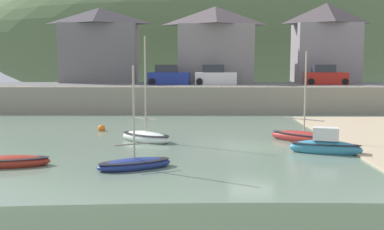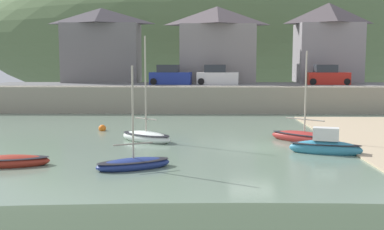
{
  "view_description": "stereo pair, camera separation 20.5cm",
  "coord_description": "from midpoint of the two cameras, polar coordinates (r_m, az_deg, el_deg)",
  "views": [
    {
      "loc": [
        -3.13,
        -25.23,
        4.81
      ],
      "look_at": [
        -3.35,
        0.37,
        1.75
      ],
      "focal_mm": 43.08,
      "sensor_mm": 36.0,
      "label": 1
    },
    {
      "loc": [
        -2.92,
        -25.23,
        4.81
      ],
      "look_at": [
        -3.35,
        0.37,
        1.75
      ],
      "focal_mm": 43.08,
      "sensor_mm": 36.0,
      "label": 2
    }
  ],
  "objects": [
    {
      "name": "mooring_buoy",
      "position": [
        32.09,
        -10.87,
        -1.65
      ],
      "size": [
        0.51,
        0.51,
        0.51
      ],
      "color": "orange",
      "rests_on": "ground"
    },
    {
      "name": "motorboat_with_cabin",
      "position": [
        28.05,
        13.94,
        -2.69
      ],
      "size": [
        4.02,
        3.66,
        5.52
      ],
      "rotation": [
        0.0,
        0.0,
        -0.71
      ],
      "color": "maroon",
      "rests_on": "ground"
    },
    {
      "name": "parked_car_end_of_row",
      "position": [
        47.7,
        16.53,
        4.61
      ],
      "size": [
        4.14,
        1.82,
        1.95
      ],
      "rotation": [
        0.0,
        0.0,
        -0.02
      ],
      "color": "red",
      "rests_on": "ground"
    },
    {
      "name": "ground",
      "position": [
        16.93,
        16.27,
        -9.39
      ],
      "size": [
        48.0,
        41.0,
        0.61
      ],
      "color": "slate"
    },
    {
      "name": "waterfront_building_centre",
      "position": [
        50.5,
        3.23,
        8.77
      ],
      "size": [
        8.22,
        5.63,
        8.13
      ],
      "color": "gray",
      "rests_on": "ground"
    },
    {
      "name": "parked_car_by_wall",
      "position": [
        46.0,
        3.25,
        4.81
      ],
      "size": [
        4.19,
        1.94,
        1.95
      ],
      "rotation": [
        0.0,
        0.0,
        -0.06
      ],
      "color": "silver",
      "rests_on": "ground"
    },
    {
      "name": "sailboat_white_hull",
      "position": [
        27.59,
        -5.49,
        -2.67
      ],
      "size": [
        3.69,
        3.17,
        6.38
      ],
      "rotation": [
        0.0,
        0.0,
        -0.61
      ],
      "color": "white",
      "rests_on": "ground"
    },
    {
      "name": "waterfront_building_right",
      "position": [
        52.36,
        16.58,
        8.65
      ],
      "size": [
        6.92,
        4.87,
        8.49
      ],
      "color": "gray",
      "rests_on": "ground"
    },
    {
      "name": "sailboat_blue_trim",
      "position": [
        24.84,
        16.42,
        -3.74
      ],
      "size": [
        3.79,
        1.94,
        1.56
      ],
      "rotation": [
        0.0,
        0.0,
        -0.28
      ],
      "color": "teal",
      "rests_on": "ground"
    },
    {
      "name": "waterfront_building_left",
      "position": [
        51.55,
        -10.98,
        8.54
      ],
      "size": [
        8.38,
        4.69,
        7.99
      ],
      "color": "slate",
      "rests_on": "ground"
    },
    {
      "name": "sailboat_tall_mast",
      "position": [
        20.78,
        -6.97,
        -5.98
      ],
      "size": [
        3.58,
        2.51,
        4.71
      ],
      "rotation": [
        0.0,
        0.0,
        0.43
      ],
      "color": "navy",
      "rests_on": "ground"
    },
    {
      "name": "sailboat_nearest_shore",
      "position": [
        22.63,
        -21.51,
        -5.39
      ],
      "size": [
        3.78,
        1.82,
        0.67
      ],
      "rotation": [
        0.0,
        0.0,
        0.2
      ],
      "color": "maroon",
      "rests_on": "ground"
    },
    {
      "name": "quay_seawall",
      "position": [
        42.98,
        4.98,
        2.19
      ],
      "size": [
        48.0,
        9.4,
        2.4
      ],
      "color": "gray",
      "rests_on": "ground"
    },
    {
      "name": "hillside_backdrop",
      "position": [
        80.55,
        2.27,
        9.61
      ],
      "size": [
        80.0,
        44.0,
        24.94
      ],
      "color": "#526A41",
      "rests_on": "ground"
    },
    {
      "name": "parked_car_near_slipway",
      "position": [
        46.05,
        -2.59,
        4.82
      ],
      "size": [
        4.23,
        2.05,
        1.95
      ],
      "rotation": [
        0.0,
        0.0,
        -0.09
      ],
      "color": "navy",
      "rests_on": "ground"
    }
  ]
}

